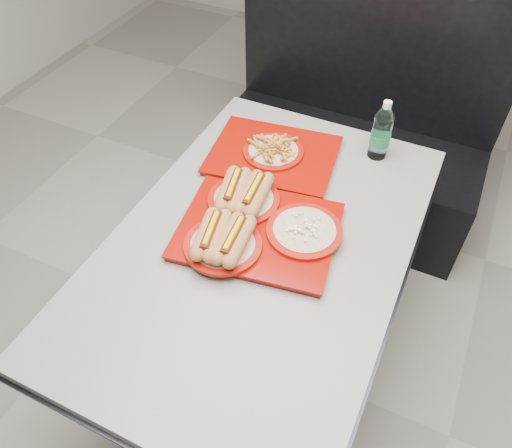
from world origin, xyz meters
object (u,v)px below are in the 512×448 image
at_px(tray_far, 273,153).
at_px(water_bottle, 381,133).
at_px(diner_table, 261,271).
at_px(tray_near, 252,224).
at_px(booth_bench, 351,139).

xyz_separation_m(tray_far, water_bottle, (0.35, 0.19, 0.07)).
relative_size(tray_far, water_bottle, 2.15).
bearing_deg(diner_table, tray_near, 159.14).
relative_size(diner_table, booth_bench, 1.05).
height_order(tray_near, tray_far, tray_near).
bearing_deg(tray_far, tray_near, -76.38).
bearing_deg(diner_table, booth_bench, 90.00).
bearing_deg(water_bottle, tray_far, -151.76).
distance_m(tray_near, water_bottle, 0.62).
height_order(booth_bench, tray_far, booth_bench).
relative_size(tray_near, tray_far, 1.09).
distance_m(diner_table, water_bottle, 0.67).
xyz_separation_m(diner_table, tray_near, (-0.04, 0.02, 0.20)).
relative_size(booth_bench, tray_far, 2.68).
distance_m(booth_bench, tray_near, 1.15).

